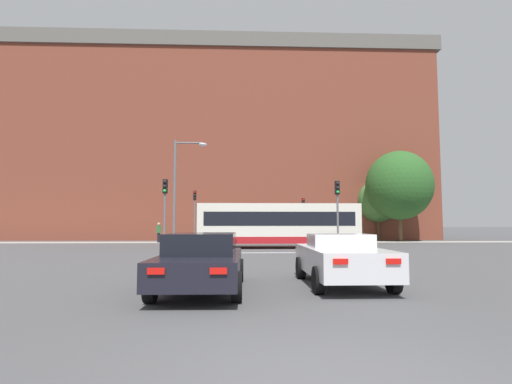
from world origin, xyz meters
TOP-DOWN VIEW (x-y plane):
  - stop_line_strip at (0.00, 18.44)m, footprint 7.31×0.30m
  - far_pavement at (0.00, 31.38)m, footprint 68.12×2.50m
  - brick_civic_building at (-2.94, 40.25)m, footprint 45.41×10.61m
  - car_saloon_left at (-1.89, 5.81)m, footprint 2.05×4.84m
  - car_roadster_right at (1.72, 6.54)m, footprint 1.99×4.29m
  - bus_crossing_lead at (1.60, 22.80)m, footprint 10.66×2.74m
  - traffic_light_far_left at (-4.93, 30.94)m, footprint 0.26×0.31m
  - traffic_light_near_right at (4.75, 19.06)m, footprint 0.26×0.31m
  - traffic_light_near_left at (-5.19, 18.51)m, footprint 0.26×0.31m
  - traffic_light_far_right at (4.62, 30.93)m, footprint 0.26×0.31m
  - street_lamp_junction at (-4.58, 20.14)m, footprint 2.00×0.36m
  - pedestrian_waiting at (7.29, 32.22)m, footprint 0.41×0.26m
  - pedestrian_walking_east at (-8.02, 31.01)m, footprint 0.44×0.44m
  - tree_by_building at (12.73, 34.93)m, footprint 3.99×3.99m
  - tree_kerbside at (13.86, 32.37)m, footprint 6.11×6.11m

SIDE VIEW (x-z plane):
  - stop_line_strip at x=0.00m, z-range 0.00..0.01m
  - far_pavement at x=0.00m, z-range 0.00..0.01m
  - car_roadster_right at x=1.72m, z-range 0.02..1.37m
  - car_saloon_left at x=-1.89m, z-range 0.03..1.41m
  - pedestrian_walking_east at x=-8.02m, z-range 0.15..1.88m
  - pedestrian_waiting at x=7.29m, z-range 0.17..1.97m
  - bus_crossing_lead at x=1.60m, z-range 0.10..3.05m
  - traffic_light_far_right at x=4.62m, z-range 0.69..4.57m
  - traffic_light_near_left at x=-5.19m, z-range 0.71..4.84m
  - traffic_light_near_right at x=4.75m, z-range 0.72..4.85m
  - traffic_light_far_left at x=-4.93m, z-range 0.76..5.28m
  - tree_by_building at x=12.73m, z-range 0.88..6.84m
  - street_lamp_junction at x=-4.58m, z-range 0.77..7.47m
  - tree_kerbside at x=13.86m, z-range 0.99..9.41m
  - brick_civic_building at x=-2.94m, z-range -1.23..22.46m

